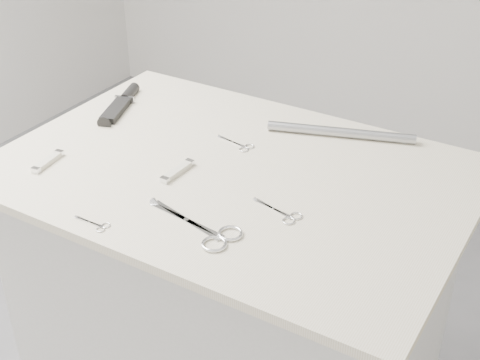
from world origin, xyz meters
The scene contains 10 objects.
plinth centered at (0.00, 0.00, 0.45)m, with size 0.90×0.60×0.90m, color silver.
display_board centered at (0.00, 0.00, 0.91)m, with size 1.00×0.70×0.02m, color beige.
large_shears centered at (0.09, -0.22, 0.92)m, with size 0.21×0.09×0.01m.
embroidery_scissors_a centered at (0.18, -0.10, 0.92)m, with size 0.11×0.05×0.00m.
embroidery_scissors_b centered at (-0.04, 0.10, 0.92)m, with size 0.10×0.04×0.00m.
tiny_scissors centered at (-0.11, -0.31, 0.92)m, with size 0.08×0.03×0.00m.
sheathed_knife centered at (-0.41, 0.13, 0.93)m, with size 0.10×0.21×0.03m.
pocket_knife_a centered at (-0.35, -0.18, 0.93)m, with size 0.03×0.10×0.01m.
pocket_knife_b centered at (-0.09, -0.07, 0.93)m, with size 0.02×0.10×0.01m.
metal_rail centered at (0.14, 0.26, 0.93)m, with size 0.02×0.02×0.34m, color #94979C.
Camera 1 is at (0.65, -1.05, 1.64)m, focal length 50.00 mm.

